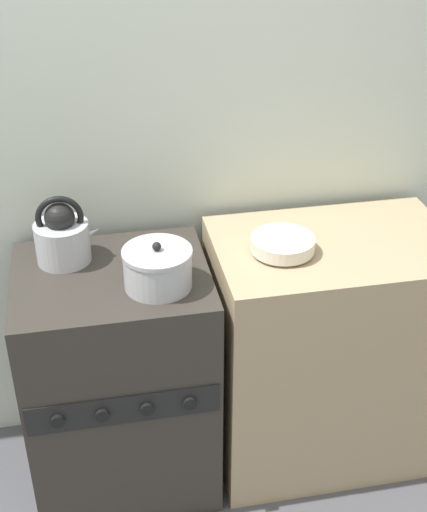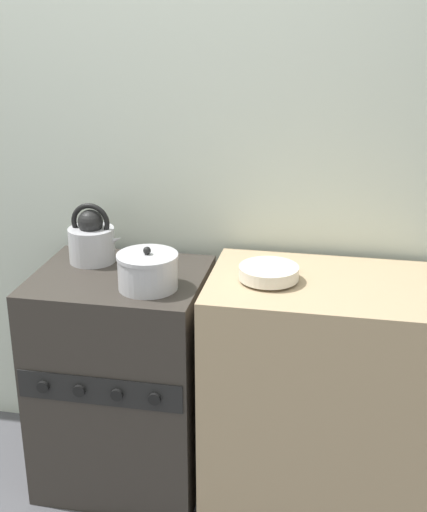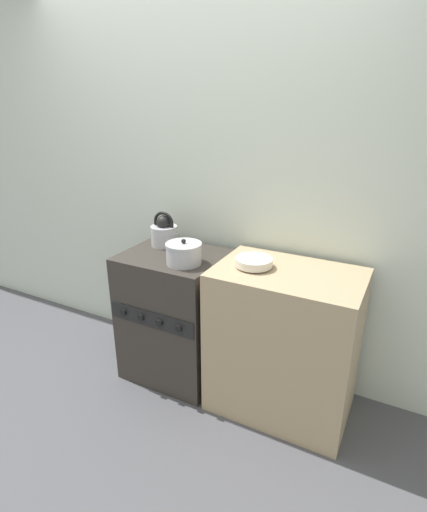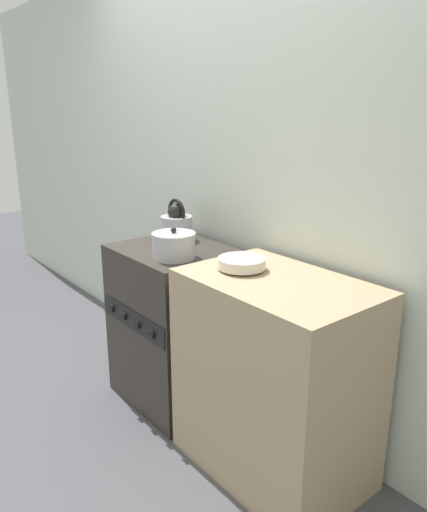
{
  "view_description": "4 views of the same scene",
  "coord_description": "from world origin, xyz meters",
  "px_view_note": "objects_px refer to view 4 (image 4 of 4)",
  "views": [
    {
      "loc": [
        -0.05,
        -1.7,
        2.12
      ],
      "look_at": [
        0.34,
        0.27,
        0.92
      ],
      "focal_mm": 50.0,
      "sensor_mm": 36.0,
      "label": 1
    },
    {
      "loc": [
        0.82,
        -2.08,
        1.9
      ],
      "look_at": [
        0.36,
        0.29,
        0.98
      ],
      "focal_mm": 50.0,
      "sensor_mm": 36.0,
      "label": 2
    },
    {
      "loc": [
        1.33,
        -1.72,
        1.81
      ],
      "look_at": [
        0.29,
        0.28,
        0.93
      ],
      "focal_mm": 28.0,
      "sensor_mm": 36.0,
      "label": 3
    },
    {
      "loc": [
        2.13,
        -1.17,
        1.61
      ],
      "look_at": [
        0.34,
        0.26,
        0.93
      ],
      "focal_mm": 35.0,
      "sensor_mm": 36.0,
      "label": 4
    }
  ],
  "objects_px": {
    "cooking_pot": "(174,245)",
    "enamel_bowl": "(242,263)",
    "kettle": "(177,224)",
    "stove": "(176,325)"
  },
  "relations": [
    {
      "from": "stove",
      "to": "enamel_bowl",
      "type": "xyz_separation_m",
      "value": [
        0.57,
        -0.02,
        0.51
      ]
    },
    {
      "from": "cooking_pot",
      "to": "enamel_bowl",
      "type": "distance_m",
      "value": 0.43
    },
    {
      "from": "kettle",
      "to": "enamel_bowl",
      "type": "relative_size",
      "value": 1.11
    },
    {
      "from": "kettle",
      "to": "cooking_pot",
      "type": "height_order",
      "value": "kettle"
    },
    {
      "from": "stove",
      "to": "kettle",
      "type": "xyz_separation_m",
      "value": [
        -0.14,
        0.12,
        0.53
      ]
    },
    {
      "from": "stove",
      "to": "cooking_pot",
      "type": "relative_size",
      "value": 4.06
    },
    {
      "from": "stove",
      "to": "enamel_bowl",
      "type": "height_order",
      "value": "enamel_bowl"
    },
    {
      "from": "cooking_pot",
      "to": "enamel_bowl",
      "type": "xyz_separation_m",
      "value": [
        0.42,
        0.07,
        -0.0
      ]
    },
    {
      "from": "enamel_bowl",
      "to": "kettle",
      "type": "bearing_deg",
      "value": 168.62
    },
    {
      "from": "stove",
      "to": "kettle",
      "type": "height_order",
      "value": "kettle"
    }
  ]
}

